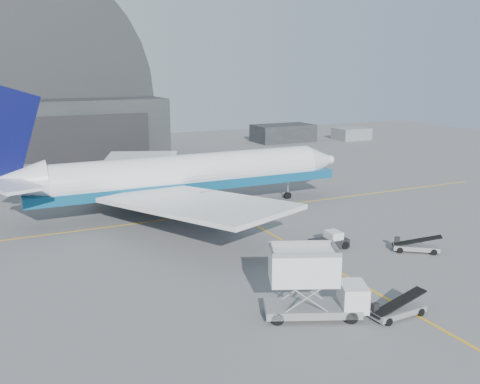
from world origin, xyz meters
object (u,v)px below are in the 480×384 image
belt_loader_b (416,246)px  belt_loader_a (397,310)px  airliner (176,176)px  pushback_tug (330,242)px  catering_truck (312,284)px

belt_loader_b → belt_loader_a: bearing=-101.9°
airliner → pushback_tug: 21.48m
catering_truck → belt_loader_a: size_ratio=1.67×
airliner → belt_loader_a: 34.04m
catering_truck → pushback_tug: bearing=73.6°
belt_loader_a → belt_loader_b: belt_loader_b is taller
pushback_tug → belt_loader_b: bearing=-34.1°
airliner → catering_truck: 30.83m
belt_loader_a → belt_loader_b: (11.12, 9.85, 0.00)m
pushback_tug → belt_loader_a: belt_loader_a is taller
catering_truck → belt_loader_a: catering_truck is taller
airliner → pushback_tug: (9.00, -19.11, -3.90)m
belt_loader_a → pushback_tug: bearing=70.2°
belt_loader_a → belt_loader_b: 14.86m
pushback_tug → airliner: bearing=115.1°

